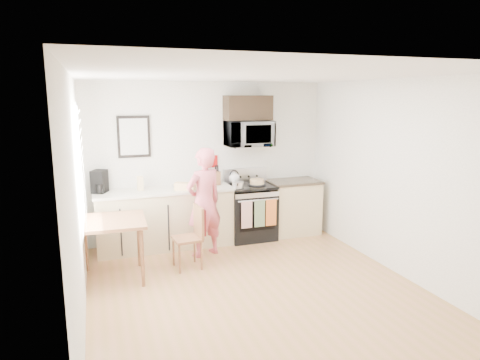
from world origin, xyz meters
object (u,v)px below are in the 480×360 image
object	(u,v)px
person	(204,202)
chair	(195,228)
dining_table	(111,227)
range	(250,213)
cake	(257,182)
microwave	(249,134)

from	to	relation	value
person	chair	size ratio (longest dim) A/B	1.88
dining_table	range	bearing A→B (deg)	23.01
dining_table	cake	size ratio (longest dim) A/B	2.97
dining_table	person	bearing A→B (deg)	18.22
microwave	range	bearing A→B (deg)	-89.94
cake	person	bearing A→B (deg)	-155.66
cake	microwave	bearing A→B (deg)	118.32
chair	microwave	bearing A→B (deg)	36.49
range	microwave	world-z (taller)	microwave
microwave	person	bearing A→B (deg)	-146.01
range	person	size ratio (longest dim) A/B	0.71
chair	cake	distance (m)	1.57
person	cake	distance (m)	1.13
range	chair	xyz separation A→B (m)	(-1.16, -0.91, 0.13)
microwave	chair	distance (m)	1.95
range	dining_table	xyz separation A→B (m)	(-2.28, -0.97, 0.27)
microwave	cake	bearing A→B (deg)	-61.68
dining_table	microwave	bearing A→B (deg)	25.20
range	cake	world-z (taller)	range
microwave	person	distance (m)	1.47
microwave	cake	distance (m)	0.81
dining_table	cake	bearing A→B (deg)	20.93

